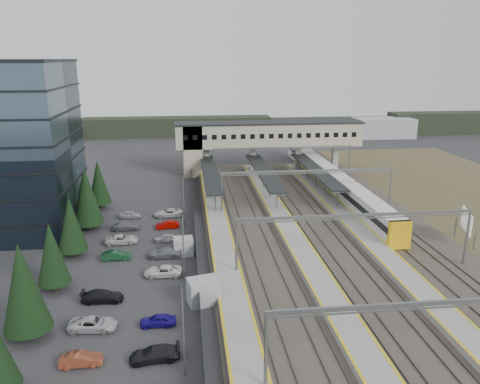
{
  "coord_description": "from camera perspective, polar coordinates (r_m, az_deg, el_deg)",
  "views": [
    {
      "loc": [
        -7.28,
        -57.17,
        24.55
      ],
      "look_at": [
        0.9,
        13.49,
        4.0
      ],
      "focal_mm": 35.0,
      "sensor_mm": 36.0,
      "label": 1
    }
  ],
  "objects": [
    {
      "name": "conifer_row",
      "position": [
        58.71,
        -20.77,
        -4.6
      ],
      "size": [
        4.42,
        49.82,
        9.5
      ],
      "color": "black",
      "rests_on": "ground"
    },
    {
      "name": "ground",
      "position": [
        62.64,
        0.61,
        -6.96
      ],
      "size": [
        220.0,
        220.0,
        0.0
      ],
      "primitive_type": "plane",
      "color": "#2B2B2D",
      "rests_on": "ground"
    },
    {
      "name": "footbridge",
      "position": [
        101.66,
        1.97,
        6.7
      ],
      "size": [
        40.4,
        6.4,
        11.2
      ],
      "color": "tan",
      "rests_on": "ground"
    },
    {
      "name": "rail_corridor",
      "position": [
        68.77,
        7.85,
        -4.7
      ],
      "size": [
        34.0,
        90.0,
        0.92
      ],
      "color": "#3B362E",
      "rests_on": "ground"
    },
    {
      "name": "canopies",
      "position": [
        87.83,
        2.94,
        2.51
      ],
      "size": [
        23.1,
        30.0,
        3.28
      ],
      "color": "black",
      "rests_on": "ground"
    },
    {
      "name": "car_park",
      "position": [
        56.38,
        -12.35,
        -9.41
      ],
      "size": [
        10.64,
        44.59,
        1.29
      ],
      "color": "silver",
      "rests_on": "ground"
    },
    {
      "name": "gantries",
      "position": [
        65.85,
        10.71,
        -0.54
      ],
      "size": [
        28.4,
        62.28,
        7.17
      ],
      "color": "slate",
      "rests_on": "ground"
    },
    {
      "name": "relay_cabin_far",
      "position": [
        60.95,
        -6.91,
        -6.6
      ],
      "size": [
        2.58,
        2.19,
        2.27
      ],
      "color": "#9B9EA1",
      "rests_on": "ground"
    },
    {
      "name": "treeline_far",
      "position": [
        154.17,
        5.15,
        7.99
      ],
      "size": [
        170.0,
        19.0,
        7.0
      ],
      "color": "black",
      "rests_on": "ground"
    },
    {
      "name": "fence",
      "position": [
        66.49,
        -5.52,
        -4.71
      ],
      "size": [
        0.08,
        90.0,
        2.0
      ],
      "color": "#26282B",
      "rests_on": "ground"
    },
    {
      "name": "lampposts",
      "position": [
        61.82,
        -6.92,
        -3.09
      ],
      "size": [
        0.5,
        53.25,
        8.07
      ],
      "color": "slate",
      "rests_on": "ground"
    },
    {
      "name": "billboard",
      "position": [
        70.55,
        25.88,
        -3.3
      ],
      "size": [
        1.99,
        5.26,
        4.61
      ],
      "color": "slate",
      "rests_on": "ground"
    },
    {
      "name": "train",
      "position": [
        91.96,
        10.87,
        1.71
      ],
      "size": [
        2.98,
        62.28,
        3.75
      ],
      "color": "silver",
      "rests_on": "ground"
    },
    {
      "name": "relay_cabin_near",
      "position": [
        49.42,
        -4.47,
        -11.97
      ],
      "size": [
        3.63,
        3.01,
        2.64
      ],
      "color": "#9B9EA1",
      "rests_on": "ground"
    }
  ]
}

